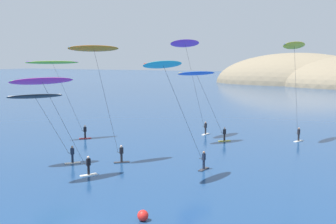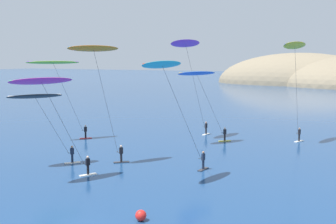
{
  "view_description": "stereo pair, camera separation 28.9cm",
  "coord_description": "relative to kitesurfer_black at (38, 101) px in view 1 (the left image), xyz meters",
  "views": [
    {
      "loc": [
        14.9,
        -17.08,
        10.01
      ],
      "look_at": [
        -5.09,
        23.13,
        4.29
      ],
      "focal_mm": 45.0,
      "sensor_mm": 36.0,
      "label": 1
    },
    {
      "loc": [
        15.16,
        -16.96,
        10.01
      ],
      "look_at": [
        -5.09,
        23.13,
        4.29
      ],
      "focal_mm": 45.0,
      "sensor_mm": 36.0,
      "label": 2
    }
  ],
  "objects": [
    {
      "name": "kitesurfer_black",
      "position": [
        0.0,
        0.0,
        0.0
      ],
      "size": [
        4.6,
        5.79,
        6.93
      ],
      "color": "silver",
      "rests_on": "ground"
    },
    {
      "name": "kitesurfer_purple",
      "position": [
        6.5,
        18.65,
        4.89
      ],
      "size": [
        2.78,
        7.77,
        12.36
      ],
      "color": "silver",
      "rests_on": "ground"
    },
    {
      "name": "kitesurfer_orange",
      "position": [
        4.54,
        2.82,
        3.75
      ],
      "size": [
        3.88,
        5.2,
        11.27
      ],
      "color": "#2D2D33",
      "rests_on": "ground"
    },
    {
      "name": "marker_buoy",
      "position": [
        14.99,
        -7.1,
        -5.79
      ],
      "size": [
        0.7,
        0.7,
        0.7
      ],
      "primitive_type": "sphere",
      "color": "red",
      "rests_on": "ground"
    },
    {
      "name": "kitesurfer_cyan",
      "position": [
        12.83,
        0.79,
        2.45
      ],
      "size": [
        2.43,
        8.87,
        9.92
      ],
      "color": "#2D2D33",
      "rests_on": "ground"
    },
    {
      "name": "kitesurfer_blue",
      "position": [
        9.19,
        16.07,
        1.54
      ],
      "size": [
        4.86,
        6.77,
        8.64
      ],
      "color": "yellow",
      "rests_on": "ground"
    },
    {
      "name": "kitesurfer_magenta",
      "position": [
        4.23,
        -3.47,
        1.48
      ],
      "size": [
        3.85,
        6.86,
        8.63
      ],
      "color": "silver",
      "rests_on": "ground"
    },
    {
      "name": "kitesurfer_yellow",
      "position": [
        18.87,
        21.42,
        4.41
      ],
      "size": [
        2.5,
        5.37,
        11.99
      ],
      "color": "silver",
      "rests_on": "ground"
    },
    {
      "name": "kitesurfer_lime",
      "position": [
        -6.99,
        10.36,
        2.68
      ],
      "size": [
        5.21,
        6.58,
        9.79
      ],
      "color": "red",
      "rests_on": "ground"
    }
  ]
}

